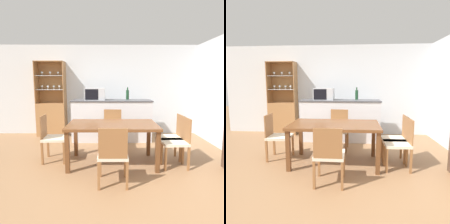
{
  "view_description": "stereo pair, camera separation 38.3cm",
  "coord_description": "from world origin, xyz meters",
  "views": [
    {
      "loc": [
        0.07,
        -3.21,
        1.49
      ],
      "look_at": [
        0.1,
        1.13,
        0.85
      ],
      "focal_mm": 32.0,
      "sensor_mm": 36.0,
      "label": 1
    },
    {
      "loc": [
        0.45,
        -3.19,
        1.49
      ],
      "look_at": [
        0.1,
        1.13,
        0.85
      ],
      "focal_mm": 32.0,
      "sensor_mm": 36.0,
      "label": 2
    }
  ],
  "objects": [
    {
      "name": "dining_chair_head_far",
      "position": [
        0.1,
        1.16,
        0.46
      ],
      "size": [
        0.46,
        0.46,
        0.89
      ],
      "rotation": [
        0.0,
        0.0,
        3.08
      ],
      "color": "beige",
      "rests_on": "ground_plane"
    },
    {
      "name": "dining_chair_side_left_far",
      "position": [
        -1.04,
        0.5,
        0.46
      ],
      "size": [
        0.45,
        0.45,
        0.89
      ],
      "rotation": [
        0.0,
        0.0,
        -1.53
      ],
      "color": "beige",
      "rests_on": "ground_plane"
    },
    {
      "name": "kitchen_counter",
      "position": [
        0.1,
        1.91,
        0.53
      ],
      "size": [
        2.03,
        0.62,
        1.05
      ],
      "color": "silver",
      "rests_on": "ground_plane"
    },
    {
      "name": "dining_chair_side_right_far",
      "position": [
        1.24,
        0.5,
        0.46
      ],
      "size": [
        0.45,
        0.45,
        0.89
      ],
      "rotation": [
        0.0,
        0.0,
        1.6
      ],
      "color": "beige",
      "rests_on": "ground_plane"
    },
    {
      "name": "ground_plane",
      "position": [
        0.0,
        0.0,
        0.0
      ],
      "size": [
        18.0,
        18.0,
        0.0
      ],
      "primitive_type": "plane",
      "color": "#936B47"
    },
    {
      "name": "microwave",
      "position": [
        -0.33,
        1.93,
        1.2
      ],
      "size": [
        0.51,
        0.4,
        0.3
      ],
      "color": "#B7BABF",
      "rests_on": "kitchen_counter"
    },
    {
      "name": "wine_bottle",
      "position": [
        0.51,
        2.06,
        1.18
      ],
      "size": [
        0.08,
        0.08,
        0.32
      ],
      "color": "#193D23",
      "rests_on": "kitchen_counter"
    },
    {
      "name": "dining_chair_head_near",
      "position": [
        0.1,
        -0.44,
        0.46
      ],
      "size": [
        0.44,
        0.44,
        0.89
      ],
      "rotation": [
        0.0,
        0.0,
        -0.0
      ],
      "color": "beige",
      "rests_on": "ground_plane"
    },
    {
      "name": "dining_table",
      "position": [
        0.1,
        0.36,
        0.67
      ],
      "size": [
        1.61,
        0.93,
        0.75
      ],
      "color": "brown",
      "rests_on": "ground_plane"
    },
    {
      "name": "display_cabinet",
      "position": [
        -1.61,
        2.42,
        0.61
      ],
      "size": [
        0.79,
        0.38,
        2.07
      ],
      "color": "#A37042",
      "rests_on": "ground_plane"
    },
    {
      "name": "dining_chair_side_right_near",
      "position": [
        1.24,
        0.22,
        0.46
      ],
      "size": [
        0.44,
        0.44,
        0.89
      ],
      "rotation": [
        0.0,
        0.0,
        1.59
      ],
      "color": "beige",
      "rests_on": "ground_plane"
    },
    {
      "name": "wall_back",
      "position": [
        0.0,
        2.63,
        1.27
      ],
      "size": [
        6.8,
        0.06,
        2.55
      ],
      "color": "silver",
      "rests_on": "ground_plane"
    }
  ]
}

